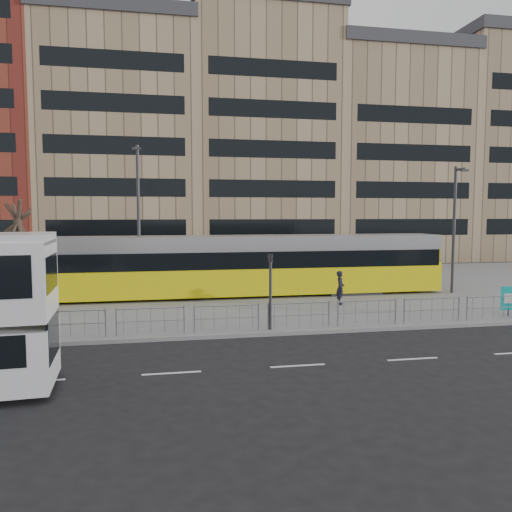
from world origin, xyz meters
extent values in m
plane|color=black|center=(0.00, 0.00, 0.00)|extent=(120.00, 120.00, 0.00)
cube|color=slate|center=(0.00, 12.00, 0.07)|extent=(64.00, 24.00, 0.15)
cube|color=gray|center=(0.00, 0.05, 0.07)|extent=(64.00, 0.25, 0.17)
cube|color=tan|center=(-10.00, 34.00, 11.00)|extent=(14.00, 16.00, 22.00)
cube|color=#38383D|center=(-10.00, 34.00, 22.60)|extent=(14.40, 16.40, 1.20)
cube|color=tan|center=(4.00, 34.00, 12.00)|extent=(14.00, 16.00, 24.00)
cube|color=#38383D|center=(4.00, 34.00, 24.60)|extent=(14.40, 16.40, 1.20)
cube|color=tan|center=(18.00, 34.00, 10.50)|extent=(14.00, 16.00, 21.00)
cube|color=#38383D|center=(18.00, 34.00, 21.60)|extent=(14.40, 16.40, 1.20)
cube|color=tan|center=(32.00, 34.00, 11.50)|extent=(14.00, 16.00, 23.00)
cube|color=#38383D|center=(32.00, 34.00, 23.60)|extent=(14.40, 16.40, 1.20)
cylinder|color=gray|center=(2.00, 0.50, 1.20)|extent=(32.00, 0.05, 0.05)
cylinder|color=gray|center=(2.00, 0.50, 0.70)|extent=(32.00, 0.04, 0.04)
cube|color=white|center=(1.00, -4.00, 0.01)|extent=(62.00, 0.12, 0.01)
cube|color=yellow|center=(-4.62, 9.15, 1.15)|extent=(29.56, 2.90, 1.69)
cube|color=black|center=(-4.62, 9.15, 2.31)|extent=(29.14, 2.93, 0.95)
cube|color=#9F9EA3|center=(-4.62, 9.15, 3.21)|extent=(29.56, 2.67, 0.84)
cube|color=yellow|center=(9.53, 9.19, 1.84)|extent=(1.27, 2.38, 2.74)
cylinder|color=#2D2D30|center=(-4.62, 9.15, 1.94)|extent=(2.53, 2.53, 3.17)
cube|color=#2D2D30|center=(4.88, 9.18, 0.41)|extent=(3.18, 2.67, 0.53)
cube|color=#2D2D30|center=(-14.12, 9.12, 0.41)|extent=(3.18, 2.67, 0.53)
cylinder|color=#2D2D30|center=(9.55, 1.12, 0.52)|extent=(0.06, 0.06, 0.73)
cube|color=#0CB9B8|center=(9.55, 1.12, 0.98)|extent=(0.73, 0.19, 1.10)
cube|color=white|center=(9.55, 1.09, 0.98)|extent=(0.45, 0.10, 0.46)
imported|color=black|center=(2.89, 5.34, 1.03)|extent=(0.64, 0.76, 1.77)
cylinder|color=#2D2D30|center=(-1.91, 0.50, 1.65)|extent=(0.12, 0.12, 3.00)
imported|color=#2D2D30|center=(-1.91, 0.50, 2.75)|extent=(0.22, 0.24, 1.00)
cylinder|color=#2D2D30|center=(-7.49, 9.71, 4.42)|extent=(0.18, 0.18, 8.55)
cylinder|color=#2D2D30|center=(-7.49, 9.31, 8.50)|extent=(0.14, 0.90, 0.14)
cube|color=#2D2D30|center=(-7.49, 8.86, 8.40)|extent=(0.45, 0.20, 0.12)
cylinder|color=#2D2D30|center=(10.89, 7.82, 3.91)|extent=(0.18, 0.18, 7.52)
cylinder|color=#2D2D30|center=(10.89, 7.42, 7.47)|extent=(0.14, 0.90, 0.14)
cube|color=#2D2D30|center=(10.89, 6.97, 7.37)|extent=(0.45, 0.20, 0.12)
cylinder|color=black|center=(-13.78, 9.48, 2.39)|extent=(0.44, 0.44, 4.48)
camera|label=1|loc=(-6.24, -19.14, 4.86)|focal=35.00mm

